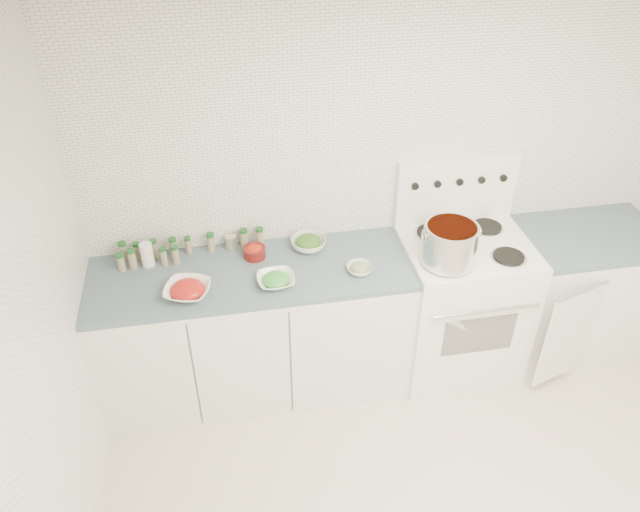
{
  "coord_description": "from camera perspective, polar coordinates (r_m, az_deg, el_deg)",
  "views": [
    {
      "loc": [
        -0.94,
        -1.66,
        3.07
      ],
      "look_at": [
        -0.43,
        1.14,
        1.0
      ],
      "focal_mm": 35.0,
      "sensor_mm": 36.0,
      "label": 1
    }
  ],
  "objects": [
    {
      "name": "bowl_zucchini",
      "position": [
        3.55,
        3.63,
        -1.14
      ],
      "size": [
        0.17,
        0.17,
        0.06
      ],
      "color": "white",
      "rests_on": "counter_left"
    },
    {
      "name": "bowl_tomato",
      "position": [
        3.45,
        -12.03,
        -3.06
      ],
      "size": [
        0.31,
        0.31,
        0.08
      ],
      "color": "white",
      "rests_on": "counter_left"
    },
    {
      "name": "stock_pot",
      "position": [
        3.57,
        11.8,
        1.21
      ],
      "size": [
        0.33,
        0.31,
        0.23
      ],
      "rotation": [
        0.0,
        0.0,
        -0.42
      ],
      "color": "silver",
      "rests_on": "stove"
    },
    {
      "name": "tin_can",
      "position": [
        3.76,
        -8.15,
        1.25
      ],
      "size": [
        0.08,
        0.08,
        0.09
      ],
      "primitive_type": "cylinder",
      "rotation": [
        0.0,
        0.0,
        0.3
      ],
      "color": "#B1AB96",
      "rests_on": "counter_left"
    },
    {
      "name": "room_walls",
      "position": [
        2.43,
        14.98,
        -3.76
      ],
      "size": [
        3.54,
        3.04,
        2.52
      ],
      "color": "white",
      "rests_on": "ground"
    },
    {
      "name": "stove",
      "position": [
        4.09,
        12.56,
        -3.95
      ],
      "size": [
        0.76,
        0.7,
        1.36
      ],
      "color": "white",
      "rests_on": "ground"
    },
    {
      "name": "bowl_pepper",
      "position": [
        3.67,
        -6.01,
        0.42
      ],
      "size": [
        0.13,
        0.13,
        0.08
      ],
      "color": "#5A110F",
      "rests_on": "counter_left"
    },
    {
      "name": "spice_cluster",
      "position": [
        3.73,
        -12.95,
        0.65
      ],
      "size": [
        0.85,
        0.16,
        0.13
      ],
      "color": "gray",
      "rests_on": "counter_left"
    },
    {
      "name": "bowl_snowpea",
      "position": [
        3.46,
        -4.06,
        -2.2
      ],
      "size": [
        0.22,
        0.22,
        0.07
      ],
      "color": "white",
      "rests_on": "counter_left"
    },
    {
      "name": "bowl_broccoli",
      "position": [
        3.73,
        -1.06,
        1.22
      ],
      "size": [
        0.23,
        0.23,
        0.08
      ],
      "color": "white",
      "rests_on": "counter_left"
    },
    {
      "name": "counter_right",
      "position": [
        4.47,
        22.33,
        -2.98
      ],
      "size": [
        0.89,
        0.75,
        0.9
      ],
      "color": "white",
      "rests_on": "ground"
    },
    {
      "name": "salt_canister",
      "position": [
        3.71,
        -15.53,
        0.11
      ],
      "size": [
        0.08,
        0.08,
        0.14
      ],
      "primitive_type": "cylinder",
      "rotation": [
        0.0,
        0.0,
        -0.15
      ],
      "color": "white",
      "rests_on": "counter_left"
    },
    {
      "name": "counter_left",
      "position": [
        3.87,
        -5.93,
        -6.74
      ],
      "size": [
        1.85,
        0.62,
        0.9
      ],
      "color": "white",
      "rests_on": "ground"
    }
  ]
}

